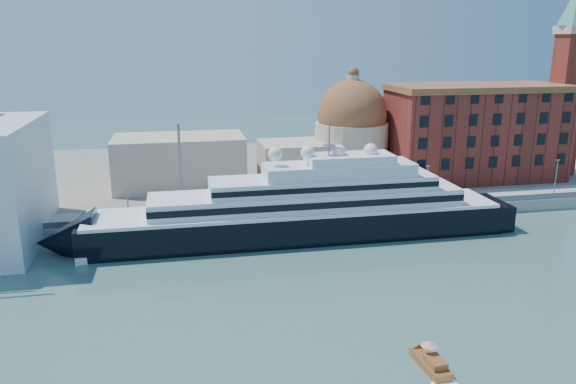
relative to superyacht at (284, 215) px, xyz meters
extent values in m
plane|color=#335851|center=(1.73, -23.00, -4.49)|extent=(400.00, 400.00, 0.00)
cube|color=gray|center=(1.73, 11.00, -3.24)|extent=(180.00, 10.00, 2.50)
cube|color=slate|center=(1.73, 52.00, -3.49)|extent=(260.00, 72.00, 2.00)
cube|color=slate|center=(1.73, 6.50, -1.39)|extent=(180.00, 0.10, 1.20)
cube|color=black|center=(2.37, 0.00, -2.31)|extent=(77.15, 11.87, 6.43)
cone|color=black|center=(-38.18, 0.00, -2.31)|extent=(9.89, 11.87, 11.87)
cube|color=black|center=(40.94, 0.00, -2.51)|extent=(5.93, 10.88, 5.93)
cube|color=white|center=(2.37, 0.00, 1.15)|extent=(75.17, 12.07, 0.59)
cube|color=white|center=(4.35, 0.00, 2.93)|extent=(57.37, 9.89, 2.97)
cube|color=black|center=(4.35, -4.94, 2.93)|extent=(57.37, 0.15, 1.19)
cube|color=white|center=(7.31, 0.00, 5.70)|extent=(41.54, 8.90, 2.57)
cube|color=white|center=(10.28, 0.00, 8.17)|extent=(27.69, 7.91, 2.37)
cube|color=white|center=(12.26, 0.00, 10.15)|extent=(15.83, 6.92, 1.58)
cylinder|color=slate|center=(8.30, 0.00, 14.30)|extent=(0.30, 0.30, 6.92)
sphere|color=white|center=(-1.59, 0.00, 11.53)|extent=(2.57, 2.57, 2.57)
sphere|color=white|center=(4.35, 0.00, 11.53)|extent=(2.57, 2.57, 2.57)
sphere|color=white|center=(10.28, 0.00, 11.53)|extent=(2.57, 2.57, 2.57)
sphere|color=white|center=(16.22, 0.00, 11.53)|extent=(2.57, 2.57, 2.57)
cube|color=white|center=(-31.41, -3.54, -3.98)|extent=(10.71, 5.65, 1.36)
cube|color=white|center=(-29.75, -3.15, -2.87)|extent=(3.80, 2.85, 1.02)
cube|color=brown|center=(8.05, -44.99, -4.12)|extent=(2.51, 6.52, 1.07)
cube|color=brown|center=(8.12, -46.05, -3.21)|extent=(1.86, 2.76, 0.85)
cylinder|color=slate|center=(8.02, -44.45, -2.78)|extent=(0.06, 0.06, 1.71)
cone|color=red|center=(8.02, -44.45, -1.82)|extent=(1.92, 1.92, 0.43)
cube|color=maroon|center=(53.73, 29.00, 8.51)|extent=(42.00, 18.00, 22.00)
cube|color=brown|center=(53.73, 29.00, 20.01)|extent=(43.00, 19.00, 1.50)
cube|color=maroon|center=(77.73, 29.00, 15.01)|extent=(6.00, 6.00, 35.00)
cube|color=beige|center=(77.73, 29.00, 33.51)|extent=(7.00, 7.00, 2.00)
cylinder|color=beige|center=(23.73, 35.00, 4.51)|extent=(18.00, 18.00, 14.00)
sphere|color=brown|center=(23.73, 35.00, 13.51)|extent=(17.00, 17.00, 17.00)
cylinder|color=beige|center=(23.73, 35.00, 21.51)|extent=(3.00, 3.00, 3.00)
cube|color=beige|center=(9.73, 33.00, 2.51)|extent=(18.00, 14.00, 10.00)
cube|color=beige|center=(-18.27, 35.00, 3.51)|extent=(30.00, 16.00, 12.00)
cylinder|color=slate|center=(-28.27, 8.00, 2.01)|extent=(0.24, 0.24, 8.00)
cube|color=slate|center=(-28.27, 8.00, 6.11)|extent=(0.80, 0.30, 0.25)
cylinder|color=slate|center=(1.73, 8.00, 2.01)|extent=(0.24, 0.24, 8.00)
cube|color=slate|center=(1.73, 8.00, 6.11)|extent=(0.80, 0.30, 0.25)
cylinder|color=slate|center=(31.73, 8.00, 2.01)|extent=(0.24, 0.24, 8.00)
cube|color=slate|center=(31.73, 8.00, 6.11)|extent=(0.80, 0.30, 0.25)
cylinder|color=slate|center=(61.73, 8.00, 2.01)|extent=(0.24, 0.24, 8.00)
cube|color=slate|center=(61.73, 8.00, 6.11)|extent=(0.80, 0.30, 0.25)
cylinder|color=slate|center=(-18.27, 10.00, 7.01)|extent=(0.50, 0.50, 18.00)
camera|label=1|loc=(-18.66, -96.58, 31.26)|focal=35.00mm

